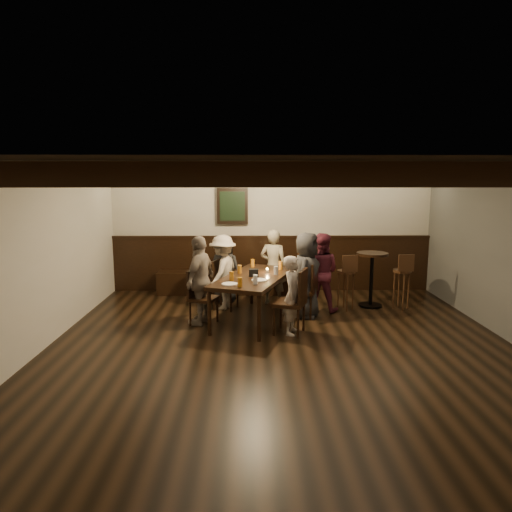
{
  "coord_description": "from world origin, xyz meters",
  "views": [
    {
      "loc": [
        -0.44,
        -5.8,
        2.28
      ],
      "look_at": [
        -0.35,
        1.3,
        1.08
      ],
      "focal_mm": 32.0,
      "sensor_mm": 36.0,
      "label": 1
    }
  ],
  "objects_px": {
    "chair_left_far": "(203,307)",
    "bar_stool_left": "(346,289)",
    "dining_table": "(255,279)",
    "person_right_far": "(293,295)",
    "person_bench_right": "(320,272)",
    "chair_left_near": "(225,294)",
    "person_bench_left": "(225,269)",
    "person_bench_centre": "(273,267)",
    "chair_right_far": "(290,314)",
    "chair_right_near": "(304,300)",
    "person_left_near": "(223,272)",
    "high_top_table": "(372,271)",
    "person_left_far": "(200,280)",
    "person_right_near": "(306,275)",
    "bar_stool_right": "(401,288)"
  },
  "relations": [
    {
      "from": "person_bench_centre",
      "to": "person_left_near",
      "type": "height_order",
      "value": "person_bench_centre"
    },
    {
      "from": "chair_left_near",
      "to": "person_bench_right",
      "type": "bearing_deg",
      "value": 105.54
    },
    {
      "from": "bar_stool_right",
      "to": "person_right_near",
      "type": "bearing_deg",
      "value": -169.98
    },
    {
      "from": "person_left_far",
      "to": "person_right_near",
      "type": "height_order",
      "value": "person_right_near"
    },
    {
      "from": "dining_table",
      "to": "bar_stool_left",
      "type": "height_order",
      "value": "bar_stool_left"
    },
    {
      "from": "person_bench_left",
      "to": "bar_stool_right",
      "type": "distance_m",
      "value": 3.21
    },
    {
      "from": "chair_right_far",
      "to": "person_bench_centre",
      "type": "distance_m",
      "value": 1.71
    },
    {
      "from": "person_left_near",
      "to": "person_right_near",
      "type": "height_order",
      "value": "person_right_near"
    },
    {
      "from": "chair_right_far",
      "to": "high_top_table",
      "type": "xyz_separation_m",
      "value": [
        1.58,
        1.45,
        0.35
      ]
    },
    {
      "from": "chair_left_far",
      "to": "person_bench_centre",
      "type": "bearing_deg",
      "value": 154.41
    },
    {
      "from": "chair_right_near",
      "to": "person_right_far",
      "type": "relative_size",
      "value": 0.79
    },
    {
      "from": "person_left_near",
      "to": "person_bench_left",
      "type": "bearing_deg",
      "value": -161.57
    },
    {
      "from": "chair_right_near",
      "to": "person_right_near",
      "type": "xyz_separation_m",
      "value": [
        0.03,
        -0.01,
        0.43
      ]
    },
    {
      "from": "chair_left_far",
      "to": "person_bench_centre",
      "type": "xyz_separation_m",
      "value": [
        1.18,
        1.17,
        0.43
      ]
    },
    {
      "from": "person_bench_right",
      "to": "dining_table",
      "type": "bearing_deg",
      "value": 45.0
    },
    {
      "from": "chair_left_near",
      "to": "person_right_near",
      "type": "relative_size",
      "value": 0.61
    },
    {
      "from": "dining_table",
      "to": "chair_left_far",
      "type": "distance_m",
      "value": 0.94
    },
    {
      "from": "person_right_near",
      "to": "high_top_table",
      "type": "bearing_deg",
      "value": -44.3
    },
    {
      "from": "chair_left_near",
      "to": "dining_table",
      "type": "bearing_deg",
      "value": 57.94
    },
    {
      "from": "chair_right_near",
      "to": "bar_stool_right",
      "type": "relative_size",
      "value": 0.92
    },
    {
      "from": "dining_table",
      "to": "bar_stool_left",
      "type": "xyz_separation_m",
      "value": [
        1.61,
        0.58,
        -0.31
      ]
    },
    {
      "from": "person_bench_left",
      "to": "high_top_table",
      "type": "bearing_deg",
      "value": -168.2
    },
    {
      "from": "person_bench_centre",
      "to": "bar_stool_left",
      "type": "distance_m",
      "value": 1.36
    },
    {
      "from": "high_top_table",
      "to": "bar_stool_left",
      "type": "relative_size",
      "value": 0.99
    },
    {
      "from": "person_right_far",
      "to": "high_top_table",
      "type": "relative_size",
      "value": 1.19
    },
    {
      "from": "person_bench_left",
      "to": "chair_right_near",
      "type": "bearing_deg",
      "value": 164.47
    },
    {
      "from": "person_bench_left",
      "to": "chair_right_far",
      "type": "bearing_deg",
      "value": 140.21
    },
    {
      "from": "high_top_table",
      "to": "chair_left_far",
      "type": "bearing_deg",
      "value": -161.78
    },
    {
      "from": "dining_table",
      "to": "bar_stool_left",
      "type": "bearing_deg",
      "value": 39.4
    },
    {
      "from": "dining_table",
      "to": "person_bench_centre",
      "type": "relative_size",
      "value": 1.55
    },
    {
      "from": "chair_right_near",
      "to": "person_left_near",
      "type": "relative_size",
      "value": 0.7
    },
    {
      "from": "person_bench_left",
      "to": "high_top_table",
      "type": "relative_size",
      "value": 1.26
    },
    {
      "from": "chair_right_far",
      "to": "person_bench_right",
      "type": "relative_size",
      "value": 0.72
    },
    {
      "from": "dining_table",
      "to": "high_top_table",
      "type": "distance_m",
      "value": 2.25
    },
    {
      "from": "chair_left_far",
      "to": "person_left_near",
      "type": "distance_m",
      "value": 0.98
    },
    {
      "from": "person_bench_left",
      "to": "person_left_near",
      "type": "relative_size",
      "value": 0.94
    },
    {
      "from": "chair_left_far",
      "to": "person_bench_right",
      "type": "height_order",
      "value": "person_bench_right"
    },
    {
      "from": "person_left_near",
      "to": "person_right_far",
      "type": "relative_size",
      "value": 1.12
    },
    {
      "from": "chair_left_far",
      "to": "chair_right_near",
      "type": "bearing_deg",
      "value": 122.04
    },
    {
      "from": "chair_left_far",
      "to": "bar_stool_left",
      "type": "distance_m",
      "value": 2.56
    },
    {
      "from": "chair_left_near",
      "to": "person_bench_left",
      "type": "bearing_deg",
      "value": -158.02
    },
    {
      "from": "bar_stool_right",
      "to": "person_bench_left",
      "type": "bearing_deg",
      "value": 166.03
    },
    {
      "from": "chair_left_near",
      "to": "person_bench_left",
      "type": "height_order",
      "value": "person_bench_left"
    },
    {
      "from": "chair_left_far",
      "to": "chair_right_far",
      "type": "bearing_deg",
      "value": 90.0
    },
    {
      "from": "dining_table",
      "to": "person_right_far",
      "type": "xyz_separation_m",
      "value": [
        0.56,
        -0.68,
        -0.09
      ]
    },
    {
      "from": "chair_right_far",
      "to": "person_right_far",
      "type": "distance_m",
      "value": 0.29
    },
    {
      "from": "chair_left_far",
      "to": "high_top_table",
      "type": "distance_m",
      "value": 3.12
    },
    {
      "from": "person_left_far",
      "to": "person_right_near",
      "type": "relative_size",
      "value": 1.0
    },
    {
      "from": "person_bench_centre",
      "to": "high_top_table",
      "type": "height_order",
      "value": "person_bench_centre"
    },
    {
      "from": "dining_table",
      "to": "chair_right_far",
      "type": "bearing_deg",
      "value": -31.98
    }
  ]
}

